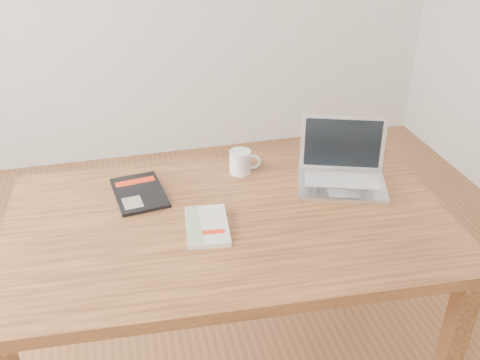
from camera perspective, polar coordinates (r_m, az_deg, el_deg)
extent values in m
cube|color=brown|center=(1.71, -1.15, -4.67)|extent=(1.46, 0.89, 0.04)
cube|color=brown|center=(1.92, 21.28, -17.44)|extent=(0.06, 0.06, 0.71)
cube|color=brown|center=(2.24, -19.35, -8.98)|extent=(0.06, 0.06, 0.71)
cube|color=brown|center=(2.36, 13.29, -5.60)|extent=(0.06, 0.06, 0.71)
cube|color=beige|center=(1.65, -3.52, -4.94)|extent=(0.15, 0.22, 0.01)
cube|color=white|center=(1.65, -3.52, -4.91)|extent=(0.15, 0.22, 0.02)
cube|color=gray|center=(1.64, -4.98, -4.75)|extent=(0.06, 0.21, 0.00)
cube|color=red|center=(1.61, -2.86, -5.54)|extent=(0.07, 0.03, 0.00)
cube|color=black|center=(1.85, -10.69, -1.34)|extent=(0.19, 0.26, 0.01)
cube|color=red|center=(1.90, -11.13, -0.17)|extent=(0.14, 0.05, 0.00)
cube|color=gray|center=(1.78, -11.39, -2.36)|extent=(0.07, 0.08, 0.00)
cube|color=silver|center=(1.89, 10.81, -0.53)|extent=(0.35, 0.30, 0.01)
cube|color=silver|center=(1.91, 10.78, 0.06)|extent=(0.28, 0.19, 0.00)
cube|color=#BCBCC1|center=(1.83, 10.97, -1.33)|extent=(0.10, 0.07, 0.00)
cube|color=silver|center=(1.94, 10.88, 3.91)|extent=(0.29, 0.13, 0.20)
cube|color=black|center=(1.93, 10.89, 3.86)|extent=(0.26, 0.11, 0.17)
cylinder|color=white|center=(1.93, 0.02, 1.95)|extent=(0.08, 0.08, 0.08)
cylinder|color=black|center=(1.91, 0.02, 2.96)|extent=(0.06, 0.06, 0.01)
torus|color=white|center=(1.93, 1.37, 1.95)|extent=(0.06, 0.03, 0.06)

